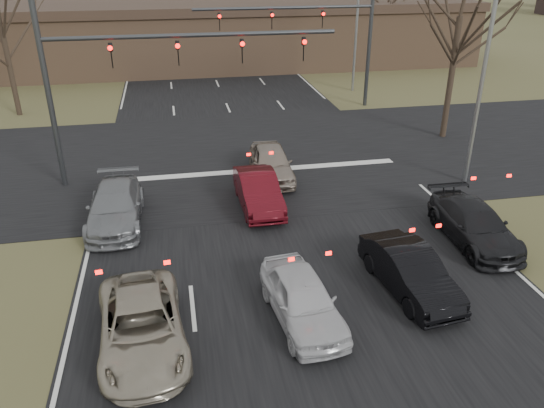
# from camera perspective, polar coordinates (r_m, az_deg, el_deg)

# --- Properties ---
(ground) EXTENTS (360.00, 360.00, 0.00)m
(ground) POSITION_cam_1_polar(r_m,az_deg,el_deg) (14.03, 7.27, -16.66)
(ground) COLOR #484826
(ground) RESTS_ON ground
(road_main) EXTENTS (14.00, 300.00, 0.02)m
(road_main) POSITION_cam_1_polar(r_m,az_deg,el_deg) (70.45, -8.34, 17.93)
(road_main) COLOR black
(road_main) RESTS_ON ground
(road_cross) EXTENTS (200.00, 14.00, 0.02)m
(road_cross) POSITION_cam_1_polar(r_m,az_deg,el_deg) (26.71, -2.49, 5.20)
(road_cross) COLOR black
(road_cross) RESTS_ON ground
(building) EXTENTS (42.40, 10.40, 5.30)m
(building) POSITION_cam_1_polar(r_m,az_deg,el_deg) (48.53, -4.43, 17.78)
(building) COLOR #856247
(building) RESTS_ON ground
(mast_arm_near) EXTENTS (12.12, 0.24, 8.00)m
(mast_arm_near) POSITION_cam_1_polar(r_m,az_deg,el_deg) (23.20, -15.23, 14.17)
(mast_arm_near) COLOR #383A3D
(mast_arm_near) RESTS_ON ground
(mast_arm_far) EXTENTS (11.12, 0.24, 8.00)m
(mast_arm_far) POSITION_cam_1_polar(r_m,az_deg,el_deg) (34.45, 5.96, 18.38)
(mast_arm_far) COLOR #383A3D
(mast_arm_far) RESTS_ON ground
(streetlight_right_near) EXTENTS (2.34, 0.25, 10.00)m
(streetlight_right_near) POSITION_cam_1_polar(r_m,az_deg,el_deg) (23.64, 21.72, 14.76)
(streetlight_right_near) COLOR gray
(streetlight_right_near) RESTS_ON ground
(streetlight_right_far) EXTENTS (2.34, 0.25, 10.00)m
(streetlight_right_far) POSITION_cam_1_polar(r_m,az_deg,el_deg) (39.13, 8.93, 19.94)
(streetlight_right_far) COLOR gray
(streetlight_right_far) RESTS_ON ground
(car_silver_suv) EXTENTS (2.53, 4.83, 1.30)m
(car_silver_suv) POSITION_cam_1_polar(r_m,az_deg,el_deg) (14.39, -13.82, -12.65)
(car_silver_suv) COLOR #A69C86
(car_silver_suv) RESTS_ON ground
(car_white_sedan) EXTENTS (2.01, 4.15, 1.37)m
(car_white_sedan) POSITION_cam_1_polar(r_m,az_deg,el_deg) (14.90, 3.30, -10.13)
(car_white_sedan) COLOR silver
(car_white_sedan) RESTS_ON ground
(car_black_hatch) EXTENTS (1.91, 4.28, 1.37)m
(car_black_hatch) POSITION_cam_1_polar(r_m,az_deg,el_deg) (16.54, 14.61, -7.02)
(car_black_hatch) COLOR black
(car_black_hatch) RESTS_ON ground
(car_charcoal_sedan) EXTENTS (1.96, 4.63, 1.33)m
(car_charcoal_sedan) POSITION_cam_1_polar(r_m,az_deg,el_deg) (19.94, 20.94, -2.06)
(car_charcoal_sedan) COLOR black
(car_charcoal_sedan) RESTS_ON ground
(car_grey_ahead) EXTENTS (2.02, 4.81, 1.39)m
(car_grey_ahead) POSITION_cam_1_polar(r_m,az_deg,el_deg) (20.71, -16.51, -0.23)
(car_grey_ahead) COLOR gray
(car_grey_ahead) RESTS_ON ground
(car_red_ahead) EXTENTS (1.55, 4.24, 1.39)m
(car_red_ahead) POSITION_cam_1_polar(r_m,az_deg,el_deg) (21.12, -1.49, 1.42)
(car_red_ahead) COLOR #4D0B12
(car_red_ahead) RESTS_ON ground
(car_silver_ahead) EXTENTS (1.92, 4.38, 1.47)m
(car_silver_ahead) POSITION_cam_1_polar(r_m,az_deg,el_deg) (23.85, -0.09, 4.48)
(car_silver_ahead) COLOR gray
(car_silver_ahead) RESTS_ON ground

